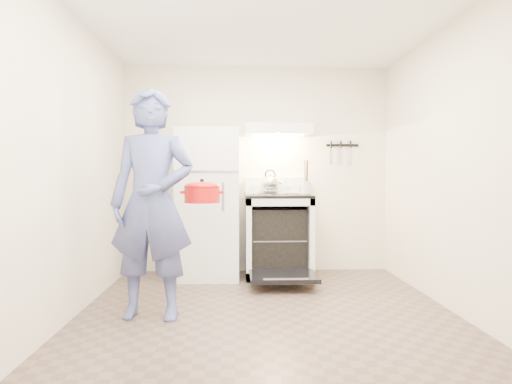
% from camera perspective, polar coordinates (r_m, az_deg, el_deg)
% --- Properties ---
extents(floor, '(3.60, 3.60, 0.00)m').
position_cam_1_polar(floor, '(3.99, 1.38, -15.02)').
color(floor, brown).
rests_on(floor, ground).
extents(back_wall, '(3.20, 0.02, 2.50)m').
position_cam_1_polar(back_wall, '(5.61, 0.16, 2.84)').
color(back_wall, beige).
rests_on(back_wall, ground).
extents(refrigerator, '(0.70, 0.70, 1.70)m').
position_cam_1_polar(refrigerator, '(5.28, -5.97, -1.47)').
color(refrigerator, white).
rests_on(refrigerator, floor).
extents(stove_body, '(0.76, 0.65, 0.92)m').
position_cam_1_polar(stove_body, '(5.35, 2.79, -5.60)').
color(stove_body, white).
rests_on(stove_body, floor).
extents(cooktop, '(0.76, 0.65, 0.03)m').
position_cam_1_polar(cooktop, '(5.31, 2.80, -0.52)').
color(cooktop, black).
rests_on(cooktop, stove_body).
extents(backsplash, '(0.76, 0.07, 0.20)m').
position_cam_1_polar(backsplash, '(5.59, 2.54, 0.79)').
color(backsplash, white).
rests_on(backsplash, cooktop).
extents(oven_door, '(0.70, 0.54, 0.04)m').
position_cam_1_polar(oven_door, '(4.83, 3.44, -10.48)').
color(oven_door, black).
rests_on(oven_door, floor).
extents(oven_rack, '(0.60, 0.52, 0.01)m').
position_cam_1_polar(oven_rack, '(5.36, 2.79, -5.82)').
color(oven_rack, slate).
rests_on(oven_rack, stove_body).
extents(range_hood, '(0.76, 0.50, 0.12)m').
position_cam_1_polar(range_hood, '(5.41, 2.74, 7.75)').
color(range_hood, white).
rests_on(range_hood, back_wall).
extents(knife_strip, '(0.40, 0.02, 0.03)m').
position_cam_1_polar(knife_strip, '(5.76, 10.72, 5.77)').
color(knife_strip, black).
rests_on(knife_strip, back_wall).
extents(pizza_stone, '(0.31, 0.31, 0.02)m').
position_cam_1_polar(pizza_stone, '(5.41, 3.26, -5.58)').
color(pizza_stone, '#8A654C').
rests_on(pizza_stone, oven_rack).
extents(tea_kettle, '(0.24, 0.20, 0.30)m').
position_cam_1_polar(tea_kettle, '(5.49, 1.79, 1.26)').
color(tea_kettle, '#B6B6BB').
rests_on(tea_kettle, cooktop).
extents(utensil_jar, '(0.09, 0.09, 0.13)m').
position_cam_1_polar(utensil_jar, '(5.22, 6.31, 0.64)').
color(utensil_jar, silver).
rests_on(utensil_jar, cooktop).
extents(person, '(0.72, 0.51, 1.89)m').
position_cam_1_polar(person, '(3.84, -12.87, -1.40)').
color(person, navy).
rests_on(person, floor).
extents(dutch_oven, '(0.38, 0.31, 0.24)m').
position_cam_1_polar(dutch_oven, '(4.04, -6.76, -0.32)').
color(dutch_oven, '#B80E0C').
rests_on(dutch_oven, person).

